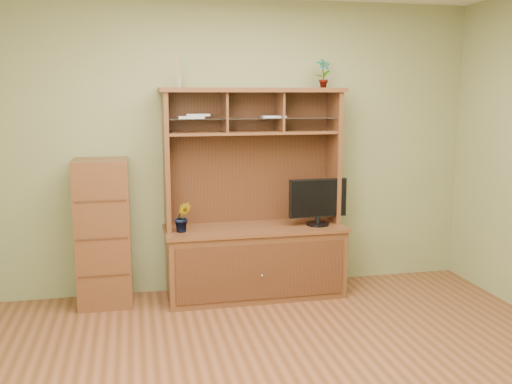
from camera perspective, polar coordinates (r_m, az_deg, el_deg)
name	(u,v)px	position (r m, az deg, el deg)	size (l,w,h in m)	color
room	(302,178)	(3.44, 4.66, 1.43)	(4.54, 4.04, 2.74)	#562F18
media_hutch	(254,240)	(5.26, -0.16, -4.79)	(1.66, 0.61, 1.90)	#492B15
monitor	(318,201)	(5.26, 6.23, -0.89)	(0.54, 0.21, 0.43)	black
orchid_plant	(183,217)	(5.03, -7.34, -2.49)	(0.15, 0.12, 0.27)	#275B1F
top_plant	(323,73)	(5.35, 6.73, 11.72)	(0.14, 0.09, 0.27)	#376222
reed_diffuser	(178,75)	(5.07, -7.81, 11.54)	(0.06, 0.06, 0.28)	silver
magazines	(221,116)	(5.12, -3.57, 7.57)	(0.97, 0.19, 0.04)	#ABABB0
side_cabinet	(103,233)	(5.17, -15.02, -3.97)	(0.46, 0.42, 1.29)	#492B15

